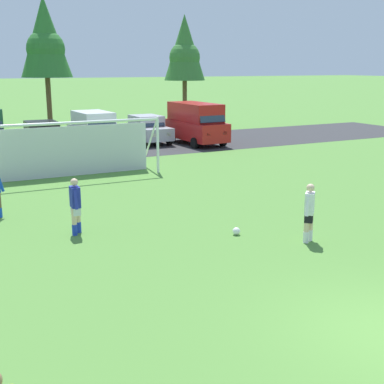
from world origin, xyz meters
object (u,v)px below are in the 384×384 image
object	(u,v)px
soccer_ball	(236,231)
player_winger_left	(309,213)
parked_car_slot_center_left	(43,137)
parked_car_slot_center	(94,130)
parked_car_slot_right	(196,122)
soccer_goal	(73,147)
parked_car_slot_center_right	(147,129)
player_striker_near	(75,206)

from	to	relation	value
soccer_ball	player_winger_left	distance (m)	2.14
parked_car_slot_center_left	parked_car_slot_center	xyz separation A→B (m)	(2.96, -0.12, 0.24)
soccer_ball	player_winger_left	world-z (taller)	player_winger_left
soccer_ball	parked_car_slot_right	bearing A→B (deg)	66.00
soccer_goal	parked_car_slot_center	bearing A→B (deg)	66.54
parked_car_slot_right	parked_car_slot_center_left	bearing A→B (deg)	173.22
parked_car_slot_center_right	parked_car_slot_center_left	bearing A→B (deg)	-173.66
parked_car_slot_center	parked_car_slot_right	distance (m)	6.27
parked_car_slot_right	soccer_ball	bearing A→B (deg)	-114.00
soccer_goal	parked_car_slot_center_right	size ratio (longest dim) A/B	1.76
soccer_goal	parked_car_slot_right	distance (m)	11.31
player_winger_left	parked_car_slot_center	bearing A→B (deg)	90.81
soccer_goal	parked_car_slot_right	world-z (taller)	soccer_goal
parked_car_slot_right	parked_car_slot_center	bearing A→B (deg)	171.13
player_winger_left	parked_car_slot_center	world-z (taller)	parked_car_slot_center
parked_car_slot_center_left	parked_car_slot_center_right	bearing A→B (deg)	6.34
soccer_goal	player_winger_left	distance (m)	12.11
parked_car_slot_center_right	player_winger_left	bearing A→B (deg)	-99.76
player_striker_near	parked_car_slot_center_left	size ratio (longest dim) A/B	0.39
parked_car_slot_center_right	soccer_ball	bearing A→B (deg)	-104.75
player_striker_near	parked_car_slot_center_right	world-z (taller)	parked_car_slot_center_right
player_striker_near	player_winger_left	size ratio (longest dim) A/B	1.00
player_striker_near	parked_car_slot_center_right	size ratio (longest dim) A/B	0.39
soccer_goal	player_striker_near	size ratio (longest dim) A/B	4.54
soccer_ball	player_striker_near	xyz separation A→B (m)	(-4.06, 2.19, 0.71)
soccer_ball	parked_car_slot_center	distance (m)	17.56
soccer_goal	parked_car_slot_center_left	xyz separation A→B (m)	(0.21, 7.43, -0.42)
soccer_ball	player_striker_near	bearing A→B (deg)	151.60
soccer_goal	parked_car_slot_center_right	distance (m)	10.65
parked_car_slot_center	parked_car_slot_center_right	world-z (taller)	parked_car_slot_center
parked_car_slot_center	player_winger_left	bearing A→B (deg)	-89.19
soccer_ball	parked_car_slot_center	world-z (taller)	parked_car_slot_center
soccer_ball	player_striker_near	size ratio (longest dim) A/B	0.13
player_striker_near	parked_car_slot_center_left	distance (m)	15.58
player_winger_left	parked_car_slot_center	size ratio (longest dim) A/B	0.35
parked_car_slot_center_left	parked_car_slot_center	size ratio (longest dim) A/B	0.91
player_winger_left	parked_car_slot_center_right	xyz separation A→B (m)	(3.40, 19.77, 0.05)
player_winger_left	parked_car_slot_center_right	bearing A→B (deg)	80.24
player_winger_left	parked_car_slot_center_right	size ratio (longest dim) A/B	0.39
soccer_ball	player_winger_left	size ratio (longest dim) A/B	0.13
parked_car_slot_center_right	player_striker_near	bearing A→B (deg)	-118.81
soccer_goal	parked_car_slot_center	xyz separation A→B (m)	(3.17, 7.30, -0.18)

